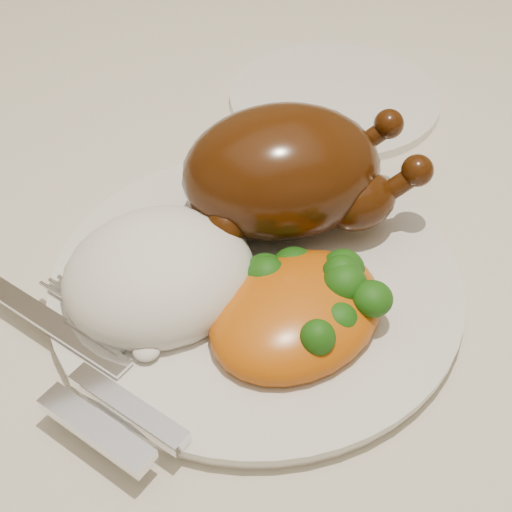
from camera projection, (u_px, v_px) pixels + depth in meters
name	position (u px, v px, depth m)	size (l,w,h in m)	color
dining_table	(181.00, 260.00, 0.67)	(1.60, 0.90, 0.76)	brown
tablecloth	(174.00, 201.00, 0.62)	(1.73, 1.03, 0.18)	beige
dinner_plate	(256.00, 283.00, 0.50)	(0.28, 0.28, 0.01)	silver
side_plate	(334.00, 98.00, 0.67)	(0.20, 0.20, 0.01)	silver
roast_chicken	(288.00, 171.00, 0.51)	(0.19, 0.14, 0.09)	#401C06
rice_mound	(159.00, 275.00, 0.48)	(0.13, 0.12, 0.07)	white
mac_and_cheese	(305.00, 305.00, 0.46)	(0.15, 0.13, 0.05)	#CE5B0D
cutlery	(96.00, 384.00, 0.42)	(0.08, 0.19, 0.01)	silver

